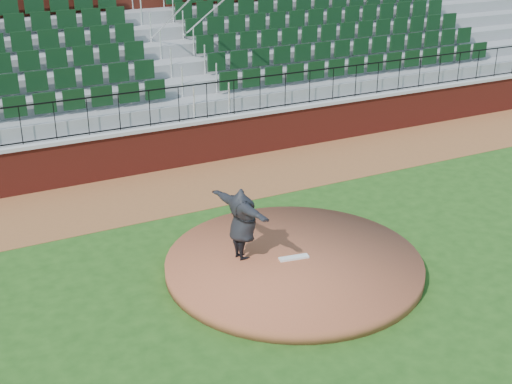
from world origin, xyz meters
TOP-DOWN VIEW (x-y plane):
  - ground at (0.00, 0.00)m, footprint 90.00×90.00m
  - warning_track at (0.00, 5.40)m, footprint 34.00×3.20m
  - field_wall at (0.00, 7.00)m, footprint 34.00×0.35m
  - wall_cap at (0.00, 7.00)m, footprint 34.00×0.45m
  - wall_railing at (0.00, 7.00)m, footprint 34.00×0.05m
  - seating_stands at (0.00, 9.72)m, footprint 34.00×5.10m
  - concourse_wall at (0.00, 12.52)m, footprint 34.00×0.50m
  - pitchers_mound at (0.21, 0.22)m, footprint 5.27×5.27m
  - pitching_rubber at (0.22, 0.24)m, footprint 0.64×0.26m
  - pitcher at (-0.69, 0.76)m, footprint 0.79×1.95m

SIDE VIEW (x-z plane):
  - ground at x=0.00m, z-range 0.00..0.00m
  - warning_track at x=0.00m, z-range 0.00..0.01m
  - pitchers_mound at x=0.21m, z-range 0.00..0.25m
  - pitching_rubber at x=0.22m, z-range 0.25..0.29m
  - field_wall at x=0.00m, z-range 0.00..1.20m
  - pitcher at x=-0.69m, z-range 0.25..1.79m
  - wall_cap at x=0.00m, z-range 1.20..1.30m
  - wall_railing at x=0.00m, z-range 1.30..2.30m
  - seating_stands at x=0.00m, z-range 0.00..4.60m
  - concourse_wall at x=0.00m, z-range 0.00..5.50m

